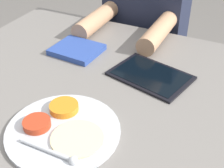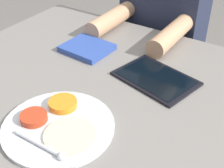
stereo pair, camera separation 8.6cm
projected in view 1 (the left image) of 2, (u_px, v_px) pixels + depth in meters
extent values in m
cube|color=slate|center=(83.00, 162.00, 1.17)|extent=(1.00, 0.94, 0.71)
cylinder|color=#B7BABF|center=(63.00, 131.00, 0.78)|extent=(0.29, 0.29, 0.01)
cylinder|color=orange|center=(64.00, 107.00, 0.84)|extent=(0.08, 0.08, 0.02)
cylinder|color=#A83319|center=(37.00, 124.00, 0.79)|extent=(0.07, 0.07, 0.02)
cylinder|color=beige|center=(77.00, 138.00, 0.75)|extent=(0.13, 0.13, 0.01)
cylinder|color=#B7BABF|center=(46.00, 150.00, 0.72)|extent=(0.15, 0.01, 0.01)
sphere|color=#B7BABF|center=(73.00, 161.00, 0.69)|extent=(0.02, 0.02, 0.02)
cube|color=silver|center=(77.00, 51.00, 1.12)|extent=(0.17, 0.15, 0.01)
cube|color=#28428E|center=(77.00, 50.00, 1.12)|extent=(0.17, 0.15, 0.02)
cube|color=black|center=(150.00, 76.00, 0.99)|extent=(0.27, 0.22, 0.01)
cube|color=black|center=(151.00, 74.00, 0.99)|extent=(0.25, 0.19, 0.00)
cube|color=black|center=(141.00, 99.00, 1.71)|extent=(0.32, 0.22, 0.44)
cube|color=#1E2338|center=(147.00, 11.00, 1.42)|extent=(0.35, 0.20, 0.57)
cylinder|color=tan|center=(97.00, 19.00, 1.28)|extent=(0.07, 0.29, 0.07)
cylinder|color=tan|center=(159.00, 31.00, 1.19)|extent=(0.07, 0.29, 0.07)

